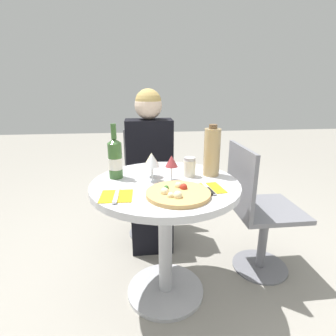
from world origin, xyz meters
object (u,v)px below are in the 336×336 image
Objects in this scene: tall_carafe at (212,152)px; wine_bottle at (115,158)px; pizza_large at (178,193)px; chair_empty_side at (257,212)px; seated_diner at (150,175)px; dining_table at (165,211)px; chair_behind_diner at (150,184)px.

wine_bottle is at bearing 178.70° from tall_carafe.
chair_empty_side is at bearing 30.78° from pizza_large.
chair_empty_side is at bearing 145.36° from seated_diner.
wine_bottle is at bearing 136.39° from pizza_large.
chair_behind_diner is (-0.05, 0.77, -0.12)m from dining_table.
chair_behind_diner is 1.01m from pizza_large.
pizza_large is (0.04, -0.19, 0.19)m from dining_table.
seated_diner is (-0.00, -0.14, 0.13)m from chair_behind_diner.
dining_table is at bearing 94.09° from chair_behind_diner.
tall_carafe is (-0.35, -0.06, 0.43)m from chair_empty_side.
chair_behind_diner is 0.91m from chair_empty_side.
chair_empty_side is 2.87× the size of wine_bottle.
seated_diner reaches higher than dining_table.
seated_diner is at bearing 122.05° from tall_carafe.
chair_behind_diner is 1.00× the size of chair_empty_side.
chair_behind_diner is 2.97× the size of tall_carafe.
seated_diner is 0.84m from pizza_large.
seated_diner is at bearing 95.00° from dining_table.
tall_carafe is at bearing 49.87° from pizza_large.
wine_bottle reaches higher than chair_empty_side.
wine_bottle is (-0.27, 0.11, 0.29)m from dining_table.
pizza_large is at bearing -77.92° from dining_table.
chair_behind_diner is at bearing -90.00° from seated_diner.
dining_table is at bearing -75.84° from chair_empty_side.
chair_behind_diner is 0.87m from tall_carafe.
seated_diner is 0.84m from chair_empty_side.
seated_diner is at bearing 96.66° from pizza_large.
pizza_large is at bearing -59.22° from chair_empty_side.
seated_diner is 1.38× the size of chair_empty_side.
wine_bottle is (-0.31, 0.30, 0.10)m from pizza_large.
seated_diner is at bearing 67.59° from wine_bottle.
chair_empty_side is at bearing 138.17° from chair_behind_diner.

